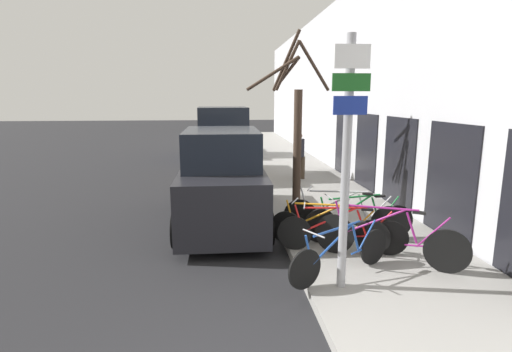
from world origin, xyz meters
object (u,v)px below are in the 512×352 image
(bicycle_5, at_px, (344,217))
(parked_car_1, at_px, (223,147))
(street_tree, at_px, (295,128))
(pedestrian_near, at_px, (299,152))
(bicycle_0, at_px, (342,254))
(bicycle_2, at_px, (342,232))
(signpost, at_px, (347,157))
(bicycle_1, at_px, (388,239))
(bicycle_4, at_px, (359,221))
(parked_car_2, at_px, (218,136))
(parked_car_0, at_px, (222,182))
(bicycle_3, at_px, (328,229))

(bicycle_5, distance_m, parked_car_1, 7.20)
(bicycle_5, xyz_separation_m, street_tree, (-0.58, 2.23, 1.60))
(pedestrian_near, relative_size, street_tree, 0.37)
(bicycle_0, distance_m, parked_car_1, 8.71)
(bicycle_2, bearing_deg, signpost, 177.20)
(bicycle_1, xyz_separation_m, pedestrian_near, (-0.07, 7.14, 0.50))
(bicycle_4, bearing_deg, parked_car_1, 15.90)
(street_tree, bearing_deg, pedestrian_near, 76.74)
(signpost, xyz_separation_m, bicycle_2, (0.40, 1.29, -1.55))
(bicycle_4, height_order, bicycle_5, bicycle_5)
(bicycle_5, bearing_deg, parked_car_2, 33.53)
(bicycle_0, relative_size, bicycle_2, 0.83)
(parked_car_0, relative_size, pedestrian_near, 2.83)
(bicycle_2, xyz_separation_m, bicycle_4, (0.53, 0.59, 0.02))
(bicycle_1, relative_size, street_tree, 0.50)
(bicycle_2, relative_size, bicycle_4, 1.00)
(bicycle_3, bearing_deg, parked_car_1, 39.35)
(bicycle_2, height_order, parked_car_0, parked_car_0)
(bicycle_3, relative_size, bicycle_4, 0.89)
(pedestrian_near, bearing_deg, bicycle_5, 95.60)
(parked_car_0, bearing_deg, bicycle_3, -46.52)
(bicycle_1, bearing_deg, parked_car_0, 77.09)
(bicycle_1, xyz_separation_m, bicycle_5, (-0.35, 1.28, -0.01))
(bicycle_1, height_order, street_tree, street_tree)
(bicycle_0, relative_size, street_tree, 0.43)
(bicycle_0, distance_m, parked_car_0, 3.69)
(bicycle_1, relative_size, bicycle_4, 0.96)
(bicycle_1, relative_size, parked_car_0, 0.48)
(bicycle_1, xyz_separation_m, bicycle_3, (-0.82, 0.71, -0.04))
(pedestrian_near, bearing_deg, street_tree, 85.07)
(bicycle_2, height_order, parked_car_1, parked_car_1)
(parked_car_0, bearing_deg, signpost, -63.92)
(bicycle_4, distance_m, pedestrian_near, 6.07)
(bicycle_5, relative_size, parked_car_1, 0.54)
(parked_car_2, relative_size, pedestrian_near, 2.64)
(parked_car_0, xyz_separation_m, parked_car_2, (-0.08, 10.79, 0.03))
(bicycle_2, distance_m, parked_car_1, 7.87)
(pedestrian_near, bearing_deg, bicycle_1, 98.88)
(bicycle_0, distance_m, street_tree, 4.28)
(signpost, distance_m, parked_car_2, 14.47)
(parked_car_0, height_order, parked_car_2, parked_car_2)
(signpost, distance_m, parked_car_0, 4.06)
(pedestrian_near, bearing_deg, bicycle_0, 91.91)
(parked_car_0, distance_m, pedestrian_near, 5.13)
(bicycle_3, xyz_separation_m, bicycle_4, (0.73, 0.38, 0.02))
(bicycle_2, height_order, street_tree, street_tree)
(bicycle_0, height_order, bicycle_4, bicycle_4)
(signpost, distance_m, bicycle_5, 2.65)
(bicycle_0, xyz_separation_m, parked_car_0, (-1.80, 3.18, 0.50))
(bicycle_4, relative_size, pedestrian_near, 1.42)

